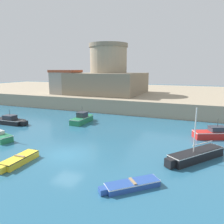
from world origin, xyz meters
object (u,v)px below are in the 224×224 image
Objects in this scene: motorboat_green_3 at (82,119)px; sailboat_black_4 at (195,155)px; motorboat_black_6 at (10,121)px; motorboat_red_5 at (216,134)px; dinghy_blue_1 at (131,185)px; dinghy_yellow_2 at (19,160)px; harbor_shed_mid_row at (66,82)px; fortress at (108,77)px.

sailboat_black_4 is at bearing -26.86° from motorboat_green_3.
sailboat_black_4 is 1.04× the size of motorboat_black_6.
sailboat_black_4 is at bearing -104.91° from motorboat_red_5.
dinghy_blue_1 is 9.94m from dinghy_yellow_2.
dinghy_blue_1 is at bearing -112.47° from motorboat_red_5.
motorboat_green_3 reaches higher than motorboat_red_5.
sailboat_black_4 reaches higher than motorboat_red_5.
harbor_shed_mid_row is (-11.14, 12.52, 4.53)m from motorboat_green_3.
harbor_shed_mid_row reaches higher than motorboat_red_5.
dinghy_yellow_2 is 0.72× the size of harbor_shed_mid_row.
sailboat_black_4 is at bearing -7.75° from motorboat_black_6.
dinghy_yellow_2 is 0.77× the size of motorboat_red_5.
dinghy_yellow_2 is 15.18m from sailboat_black_4.
sailboat_black_4 reaches higher than dinghy_blue_1.
harbor_shed_mid_row is at bearing 130.66° from dinghy_blue_1.
harbor_shed_mid_row is (-13.40, 27.05, 4.80)m from dinghy_yellow_2.
fortress is at bearing 99.66° from dinghy_yellow_2.
motorboat_black_6 reaches higher than dinghy_blue_1.
motorboat_green_3 reaches higher than motorboat_black_6.
sailboat_black_4 is at bearing -52.91° from fortress.
motorboat_black_6 is (-21.53, 9.99, 0.24)m from dinghy_blue_1.
harbor_shed_mid_row reaches higher than dinghy_blue_1.
sailboat_black_4 reaches higher than motorboat_black_6.
motorboat_black_6 is 0.94× the size of harbor_shed_mid_row.
sailboat_black_4 is 7.79m from motorboat_red_5.
motorboat_green_3 is at bearing 26.54° from motorboat_black_6.
motorboat_green_3 reaches higher than dinghy_yellow_2.
harbor_shed_mid_row is at bearing 95.99° from motorboat_black_6.
dinghy_blue_1 is at bearing -64.30° from fortress.
dinghy_blue_1 is at bearing -0.70° from dinghy_yellow_2.
motorboat_red_5 is at bearing -40.08° from fortress.
harbor_shed_mid_row reaches higher than dinghy_yellow_2.
motorboat_green_3 is 0.90× the size of motorboat_black_6.
fortress is (-15.34, 31.87, 5.84)m from dinghy_blue_1.
dinghy_blue_1 is 35.85m from fortress.
motorboat_red_5 is at bearing 67.53° from dinghy_blue_1.
dinghy_blue_1 is at bearing -120.25° from sailboat_black_4.
motorboat_green_3 is 18.34m from fortress.
fortress is at bearing 30.41° from harbor_shed_mid_row.
motorboat_black_6 is 0.38× the size of fortress.
sailboat_black_4 is 25.58m from motorboat_black_6.
motorboat_black_6 reaches higher than dinghy_yellow_2.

